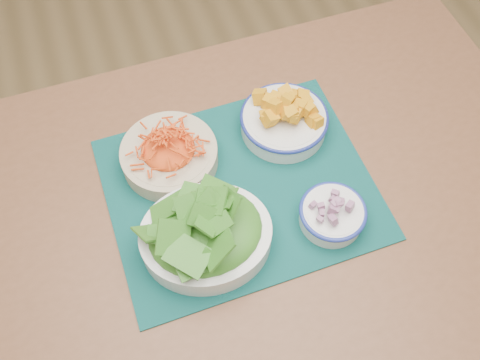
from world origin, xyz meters
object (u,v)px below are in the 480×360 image
Objects in this scene: carrot_bowl at (169,152)px; lettuce_bowl at (205,232)px; onion_bowl at (333,213)px; placemat at (240,188)px; table at (255,220)px; squash_bowl at (284,117)px.

carrot_bowl is 0.93× the size of lettuce_bowl.
onion_bowl is (0.25, -0.23, -0.01)m from carrot_bowl.
table is at bearing -58.64° from placemat.
placemat is 0.16m from carrot_bowl.
onion_bowl reaches higher than table.
squash_bowl is 0.85× the size of lettuce_bowl.
lettuce_bowl reaches higher than placemat.
carrot_bowl reaches higher than table.
lettuce_bowl is 2.12× the size of onion_bowl.
squash_bowl reaches higher than placemat.
squash_bowl reaches higher than onion_bowl.
lettuce_bowl is (0.02, -0.20, 0.01)m from carrot_bowl.
onion_bowl is at bearing -42.35° from placemat.
table is at bearing 142.24° from onion_bowl.
squash_bowl is (0.25, 0.00, 0.01)m from carrot_bowl.
carrot_bowl reaches higher than onion_bowl.
placemat is 0.15m from lettuce_bowl.
lettuce_bowl reaches higher than carrot_bowl.
table is 5.60× the size of squash_bowl.
squash_bowl is at bearing 0.30° from carrot_bowl.
placemat is at bearing 137.99° from onion_bowl.
carrot_bowl is at bearing -179.70° from squash_bowl.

